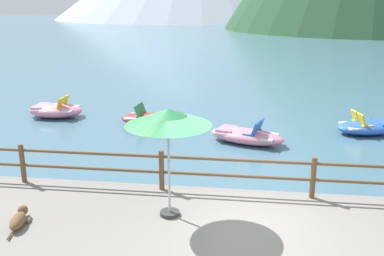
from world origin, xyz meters
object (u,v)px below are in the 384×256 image
Objects in this scene: pedal_boat_2 at (246,136)px; pedal_boat_5 at (149,119)px; pedal_boat_3 at (367,127)px; beach_umbrella at (168,119)px; dog_resting at (19,219)px; pedal_boat_0 at (55,110)px.

pedal_boat_5 reaches higher than pedal_boat_2.
pedal_boat_2 reaches higher than pedal_boat_3.
beach_umbrella is 9.99m from pedal_boat_3.
pedal_boat_3 is at bearing 53.64° from beach_umbrella.
pedal_boat_3 is (4.30, 1.65, -0.01)m from pedal_boat_2.
beach_umbrella is at bearing -74.00° from pedal_boat_5.
beach_umbrella is 0.94× the size of pedal_boat_3.
pedal_boat_5 reaches higher than dog_resting.
beach_umbrella reaches higher than pedal_boat_3.
beach_umbrella reaches higher than pedal_boat_0.
pedal_boat_0 is at bearing 110.61° from dog_resting.
beach_umbrella reaches higher than pedal_boat_5.
beach_umbrella reaches higher than dog_resting.
beach_umbrella is 1.00× the size of pedal_boat_0.
pedal_boat_3 reaches higher than dog_resting.
pedal_boat_0 is at bearing 169.57° from pedal_boat_5.
pedal_boat_2 is at bearing 76.56° from beach_umbrella.
pedal_boat_5 is at bearing 106.00° from beach_umbrella.
dog_resting is 0.39× the size of pedal_boat_2.
pedal_boat_0 reaches higher than pedal_boat_5.
pedal_boat_3 is at bearing -3.67° from pedal_boat_0.
pedal_boat_0 is 8.24m from pedal_boat_2.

